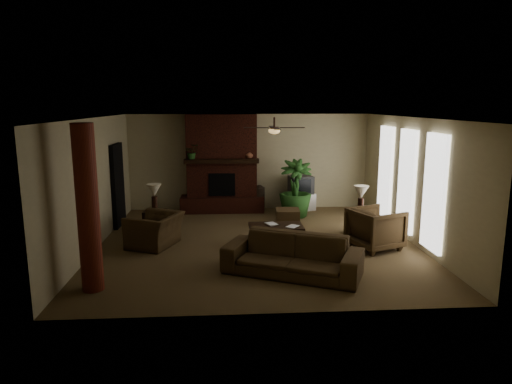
{
  "coord_description": "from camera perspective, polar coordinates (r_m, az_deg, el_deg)",
  "views": [
    {
      "loc": [
        -0.69,
        -9.82,
        3.1
      ],
      "look_at": [
        0.0,
        0.4,
        1.1
      ],
      "focal_mm": 31.92,
      "sensor_mm": 36.0,
      "label": 1
    }
  ],
  "objects": [
    {
      "name": "ottoman",
      "position": [
        11.86,
        3.98,
        -3.13
      ],
      "size": [
        0.65,
        0.65,
        0.4
      ],
      "primitive_type": "cube",
      "rotation": [
        0.0,
        0.0,
        -0.08
      ],
      "color": "#43321C",
      "rests_on": "ground"
    },
    {
      "name": "ceiling_fan",
      "position": [
        10.19,
        2.3,
        7.83
      ],
      "size": [
        1.35,
        1.35,
        0.37
      ],
      "color": "#321E16",
      "rests_on": "ceiling"
    },
    {
      "name": "fireplace",
      "position": [
        13.18,
        -4.3,
        2.54
      ],
      "size": [
        2.4,
        0.7,
        2.8
      ],
      "color": "#461C12",
      "rests_on": "ground"
    },
    {
      "name": "tv_stand",
      "position": [
        13.45,
        5.46,
        -1.23
      ],
      "size": [
        0.96,
        0.74,
        0.5
      ],
      "primitive_type": "cube",
      "rotation": [
        0.0,
        0.0,
        0.31
      ],
      "color": "silver",
      "rests_on": "ground"
    },
    {
      "name": "lamp_right",
      "position": [
        10.99,
        13.05,
        -0.25
      ],
      "size": [
        0.4,
        0.4,
        0.65
      ],
      "color": "#321E16",
      "rests_on": "side_table_right"
    },
    {
      "name": "windows",
      "position": [
        10.98,
        18.35,
        1.31
      ],
      "size": [
        0.08,
        3.65,
        2.35
      ],
      "color": "white",
      "rests_on": "ground"
    },
    {
      "name": "armchair_right",
      "position": [
        10.16,
        14.77,
        -4.21
      ],
      "size": [
        1.19,
        1.22,
        0.98
      ],
      "primitive_type": "imported",
      "rotation": [
        0.0,
        0.0,
        1.97
      ],
      "color": "#43321C",
      "rests_on": "ground"
    },
    {
      "name": "room_shell",
      "position": [
        9.99,
        0.15,
        1.25
      ],
      "size": [
        7.0,
        7.0,
        7.0
      ],
      "color": "brown",
      "rests_on": "ground"
    },
    {
      "name": "floor_plant",
      "position": [
        12.66,
        4.93,
        -1.1
      ],
      "size": [
        0.92,
        1.6,
        0.89
      ],
      "primitive_type": "imported",
      "rotation": [
        0.0,
        0.0,
        -0.02
      ],
      "color": "#275220",
      "rests_on": "ground"
    },
    {
      "name": "side_table_right",
      "position": [
        11.19,
        12.63,
        -3.84
      ],
      "size": [
        0.64,
        0.64,
        0.55
      ],
      "primitive_type": "cube",
      "rotation": [
        0.0,
        0.0,
        -0.34
      ],
      "color": "black",
      "rests_on": "ground"
    },
    {
      "name": "armchair_left",
      "position": [
        10.24,
        -12.58,
        -4.02
      ],
      "size": [
        1.08,
        1.29,
        0.97
      ],
      "primitive_type": "imported",
      "rotation": [
        0.0,
        0.0,
        -1.95
      ],
      "color": "#43321C",
      "rests_on": "ground"
    },
    {
      "name": "doorway",
      "position": [
        12.11,
        -16.92,
        0.83
      ],
      "size": [
        0.1,
        1.0,
        2.1
      ],
      "primitive_type": "cube",
      "color": "black",
      "rests_on": "ground"
    },
    {
      "name": "sofa",
      "position": [
        8.4,
        4.58,
        -7.11
      ],
      "size": [
        2.57,
        1.69,
        0.97
      ],
      "primitive_type": "imported",
      "rotation": [
        0.0,
        0.0,
        -0.43
      ],
      "color": "#43321C",
      "rests_on": "ground"
    },
    {
      "name": "floor_vase",
      "position": [
        13.27,
        0.37,
        -0.54
      ],
      "size": [
        0.34,
        0.34,
        0.77
      ],
      "color": "black",
      "rests_on": "ground"
    },
    {
      "name": "lamp_left",
      "position": [
        11.2,
        -12.64,
        -0.02
      ],
      "size": [
        0.44,
        0.44,
        0.65
      ],
      "color": "#321E16",
      "rests_on": "side_table_left"
    },
    {
      "name": "tv",
      "position": [
        13.35,
        5.66,
        0.9
      ],
      "size": [
        0.74,
        0.65,
        0.52
      ],
      "color": "#323235",
      "rests_on": "tv_stand"
    },
    {
      "name": "book_b",
      "position": [
        10.06,
        4.09,
        -3.51
      ],
      "size": [
        0.18,
        0.15,
        0.29
      ],
      "primitive_type": "imported",
      "rotation": [
        0.0,
        0.0,
        -0.65
      ],
      "color": "#999999",
      "rests_on": "coffee_table"
    },
    {
      "name": "log_column",
      "position": [
        7.94,
        -20.32,
        -2.02
      ],
      "size": [
        0.36,
        0.36,
        2.8
      ],
      "primitive_type": "cylinder",
      "color": "maroon",
      "rests_on": "ground"
    },
    {
      "name": "mantel_plant",
      "position": [
        12.91,
        -8.03,
        4.82
      ],
      "size": [
        0.48,
        0.51,
        0.33
      ],
      "primitive_type": "imported",
      "rotation": [
        0.0,
        0.0,
        0.28
      ],
      "color": "#275220",
      "rests_on": "fireplace"
    },
    {
      "name": "mantel_vase",
      "position": [
        12.94,
        -0.85,
        4.71
      ],
      "size": [
        0.26,
        0.27,
        0.22
      ],
      "primitive_type": "imported",
      "rotation": [
        0.0,
        0.0,
        -0.19
      ],
      "color": "brown",
      "rests_on": "fireplace"
    },
    {
      "name": "book_a",
      "position": [
        10.13,
        1.42,
        -3.38
      ],
      "size": [
        0.21,
        0.11,
        0.29
      ],
      "primitive_type": "imported",
      "rotation": [
        0.0,
        0.0,
        0.39
      ],
      "color": "#999999",
      "rests_on": "coffee_table"
    },
    {
      "name": "coffee_table",
      "position": [
        10.18,
        2.5,
        -4.5
      ],
      "size": [
        1.2,
        0.7,
        0.43
      ],
      "color": "black",
      "rests_on": "ground"
    },
    {
      "name": "side_table_left",
      "position": [
        11.35,
        -12.49,
        -3.63
      ],
      "size": [
        0.56,
        0.56,
        0.55
      ],
      "primitive_type": "cube",
      "rotation": [
        0.0,
        0.0,
        -0.12
      ],
      "color": "black",
      "rests_on": "ground"
    }
  ]
}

